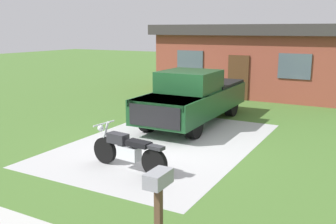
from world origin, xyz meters
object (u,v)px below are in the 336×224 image
(pickup_truck, at_px, (195,96))
(mailbox, at_px, (158,190))
(neighbor_house, at_px, (254,58))
(motorcycle, at_px, (128,150))

(pickup_truck, relative_size, mailbox, 4.49)
(mailbox, bearing_deg, neighbor_house, 101.36)
(motorcycle, bearing_deg, mailbox, -47.63)
(mailbox, relative_size, neighbor_house, 0.13)
(pickup_truck, bearing_deg, motorcycle, -83.21)
(neighbor_house, bearing_deg, pickup_truck, -89.17)
(neighbor_house, bearing_deg, motorcycle, -86.80)
(motorcycle, relative_size, mailbox, 1.75)
(motorcycle, height_order, pickup_truck, pickup_truck)
(motorcycle, distance_m, pickup_truck, 5.06)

